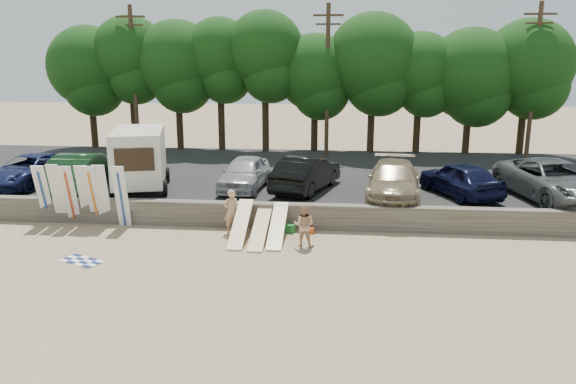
% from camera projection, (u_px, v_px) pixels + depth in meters
% --- Properties ---
extents(ground, '(120.00, 120.00, 0.00)m').
position_uv_depth(ground, '(255.00, 252.00, 19.73)').
color(ground, tan).
rests_on(ground, ground).
extents(seawall, '(44.00, 0.50, 1.00)m').
position_uv_depth(seawall, '(266.00, 215.00, 22.51)').
color(seawall, '#6B6356').
rests_on(seawall, ground).
extents(parking_lot, '(44.00, 14.50, 0.70)m').
position_uv_depth(parking_lot, '(285.00, 179.00, 29.79)').
color(parking_lot, '#282828').
rests_on(parking_lot, ground).
extents(treeline, '(33.04, 5.79, 8.78)m').
position_uv_depth(treeline, '(308.00, 63.00, 35.16)').
color(treeline, '#382616').
rests_on(treeline, parking_lot).
extents(utility_poles, '(25.80, 0.26, 9.00)m').
position_uv_depth(utility_poles, '(327.00, 77.00, 33.71)').
color(utility_poles, '#473321').
rests_on(utility_poles, parking_lot).
extents(box_trailer, '(3.33, 4.75, 2.76)m').
position_uv_depth(box_trailer, '(139.00, 156.00, 25.62)').
color(box_trailer, beige).
rests_on(box_trailer, parking_lot).
extents(car_0, '(3.22, 5.47, 1.43)m').
position_uv_depth(car_0, '(30.00, 170.00, 26.69)').
color(car_0, '#141C48').
rests_on(car_0, parking_lot).
extents(car_1, '(2.28, 5.43, 1.75)m').
position_uv_depth(car_1, '(83.00, 171.00, 25.64)').
color(car_1, black).
rests_on(car_1, parking_lot).
extents(car_2, '(2.09, 4.53, 1.50)m').
position_uv_depth(car_2, '(244.00, 173.00, 25.85)').
color(car_2, '#AAA9AE').
rests_on(car_2, parking_lot).
extents(car_3, '(3.11, 5.13, 1.60)m').
position_uv_depth(car_3, '(306.00, 173.00, 25.56)').
color(car_3, black).
rests_on(car_3, parking_lot).
extents(car_4, '(2.71, 5.59, 1.57)m').
position_uv_depth(car_4, '(394.00, 181.00, 24.14)').
color(car_4, '#846F54').
rests_on(car_4, parking_lot).
extents(car_5, '(3.47, 4.86, 1.54)m').
position_uv_depth(car_5, '(460.00, 179.00, 24.60)').
color(car_5, black).
rests_on(car_5, parking_lot).
extents(car_6, '(4.08, 6.57, 1.69)m').
position_uv_depth(car_6, '(553.00, 180.00, 23.89)').
color(car_6, '#4B4E50').
rests_on(car_6, parking_lot).
extents(surfboard_upright_0, '(0.61, 0.89, 2.50)m').
position_uv_depth(surfboard_upright_0, '(44.00, 194.00, 22.82)').
color(surfboard_upright_0, white).
rests_on(surfboard_upright_0, ground).
extents(surfboard_upright_1, '(0.50, 0.63, 2.55)m').
position_uv_depth(surfboard_upright_1, '(58.00, 194.00, 22.72)').
color(surfboard_upright_1, white).
rests_on(surfboard_upright_1, ground).
extents(surfboard_upright_2, '(0.59, 0.83, 2.52)m').
position_uv_depth(surfboard_upright_2, '(70.00, 195.00, 22.60)').
color(surfboard_upright_2, white).
rests_on(surfboard_upright_2, ground).
extents(surfboard_upright_3, '(0.60, 0.82, 2.52)m').
position_uv_depth(surfboard_upright_3, '(85.00, 195.00, 22.68)').
color(surfboard_upright_3, white).
rests_on(surfboard_upright_3, ground).
extents(surfboard_upright_4, '(0.52, 0.77, 2.52)m').
position_uv_depth(surfboard_upright_4, '(93.00, 195.00, 22.58)').
color(surfboard_upright_4, white).
rests_on(surfboard_upright_4, ground).
extents(surfboard_upright_5, '(0.56, 0.66, 2.55)m').
position_uv_depth(surfboard_upright_5, '(102.00, 195.00, 22.57)').
color(surfboard_upright_5, white).
rests_on(surfboard_upright_5, ground).
extents(surfboard_upright_6, '(0.53, 0.61, 2.56)m').
position_uv_depth(surfboard_upright_6, '(121.00, 197.00, 22.29)').
color(surfboard_upright_6, white).
rests_on(surfboard_upright_6, ground).
extents(surfboard_low_0, '(0.56, 2.81, 1.19)m').
position_uv_depth(surfboard_low_0, '(241.00, 224.00, 21.06)').
color(surfboard_low_0, beige).
rests_on(surfboard_low_0, ground).
extents(surfboard_low_1, '(0.56, 2.91, 0.89)m').
position_uv_depth(surfboard_low_1, '(260.00, 229.00, 20.95)').
color(surfboard_low_1, beige).
rests_on(surfboard_low_1, ground).
extents(surfboard_low_2, '(0.56, 2.85, 1.06)m').
position_uv_depth(surfboard_low_2, '(278.00, 225.00, 21.04)').
color(surfboard_low_2, beige).
rests_on(surfboard_low_2, ground).
extents(beachgoer_a, '(0.75, 0.69, 1.72)m').
position_uv_depth(beachgoer_a, '(231.00, 211.00, 21.73)').
color(beachgoer_a, tan).
rests_on(beachgoer_a, ground).
extents(beachgoer_b, '(0.86, 0.72, 1.58)m').
position_uv_depth(beachgoer_b, '(304.00, 225.00, 20.18)').
color(beachgoer_b, tan).
rests_on(beachgoer_b, ground).
extents(cooler, '(0.47, 0.43, 0.32)m').
position_uv_depth(cooler, '(289.00, 228.00, 21.92)').
color(cooler, '#238233').
rests_on(cooler, ground).
extents(gear_bag, '(0.32, 0.28, 0.22)m').
position_uv_depth(gear_bag, '(310.00, 230.00, 21.85)').
color(gear_bag, '#D24E18').
rests_on(gear_bag, ground).
extents(beach_towel, '(1.99, 1.99, 0.00)m').
position_uv_depth(beach_towel, '(82.00, 261.00, 18.90)').
color(beach_towel, white).
rests_on(beach_towel, ground).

